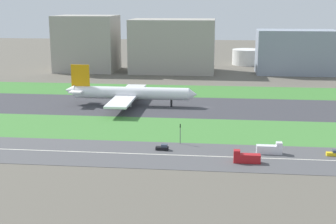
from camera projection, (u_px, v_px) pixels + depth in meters
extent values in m
plane|color=#5B564C|center=(206.00, 107.00, 225.68)|extent=(800.00, 800.00, 0.00)
cube|color=#38383D|center=(206.00, 107.00, 225.67)|extent=(280.00, 46.00, 0.10)
cube|color=#3D7A33|center=(209.00, 91.00, 265.33)|extent=(280.00, 36.00, 0.10)
cube|color=#427F38|center=(203.00, 130.00, 186.01)|extent=(280.00, 36.00, 0.10)
cube|color=#4C4C4F|center=(200.00, 156.00, 155.06)|extent=(280.00, 28.00, 0.10)
cube|color=silver|center=(200.00, 156.00, 155.04)|extent=(266.00, 0.50, 0.01)
cylinder|color=white|center=(131.00, 93.00, 228.07)|extent=(56.00, 6.00, 6.00)
cone|color=white|center=(193.00, 94.00, 224.91)|extent=(4.00, 5.70, 5.70)
cone|color=white|center=(70.00, 90.00, 231.09)|extent=(5.00, 5.40, 5.40)
cube|color=orange|center=(80.00, 76.00, 228.85)|extent=(9.00, 0.80, 11.00)
cube|color=white|center=(79.00, 90.00, 230.57)|extent=(6.00, 16.00, 0.60)
cube|color=white|center=(133.00, 90.00, 243.07)|extent=(10.00, 26.00, 1.00)
cylinder|color=gray|center=(133.00, 96.00, 237.66)|extent=(5.00, 3.20, 3.20)
cube|color=white|center=(121.00, 102.00, 214.05)|extent=(10.00, 26.00, 1.00)
cylinder|color=gray|center=(126.00, 104.00, 220.25)|extent=(5.00, 3.20, 3.20)
cylinder|color=black|center=(171.00, 103.00, 227.07)|extent=(1.00, 1.00, 3.20)
cylinder|color=black|center=(125.00, 101.00, 232.94)|extent=(1.00, 1.00, 3.20)
cylinder|color=black|center=(122.00, 104.00, 226.17)|extent=(1.00, 1.00, 3.20)
cube|color=black|center=(162.00, 148.00, 161.15)|extent=(4.40, 1.80, 1.10)
cube|color=#333D4C|center=(164.00, 146.00, 160.83)|extent=(2.20, 1.66, 0.90)
cube|color=yellow|center=(333.00, 154.00, 155.16)|extent=(4.40, 1.80, 1.10)
cube|color=#333D4C|center=(336.00, 151.00, 154.85)|extent=(2.20, 1.66, 0.90)
cube|color=silver|center=(269.00, 149.00, 157.16)|extent=(8.40, 2.50, 2.80)
cube|color=silver|center=(279.00, 144.00, 156.36)|extent=(2.00, 2.30, 1.20)
cube|color=#B2191E|center=(247.00, 158.00, 148.31)|extent=(8.40, 2.50, 2.80)
cube|color=#B2191E|center=(237.00, 152.00, 148.19)|extent=(2.00, 2.30, 1.20)
cylinder|color=#4C4C51|center=(180.00, 135.00, 167.73)|extent=(0.24, 0.24, 6.00)
cube|color=black|center=(180.00, 126.00, 166.90)|extent=(0.36, 0.36, 1.20)
sphere|color=#19D826|center=(180.00, 125.00, 166.64)|extent=(0.24, 0.24, 0.24)
cube|color=#9E998E|center=(87.00, 43.00, 340.84)|extent=(42.54, 35.24, 39.67)
cube|color=#9E998E|center=(173.00, 46.00, 334.55)|extent=(59.03, 36.03, 37.24)
cube|color=gray|center=(295.00, 52.00, 326.34)|extent=(53.37, 26.56, 30.33)
cylinder|color=silver|center=(247.00, 57.00, 375.20)|extent=(22.87, 22.87, 12.17)
cylinder|color=silver|center=(294.00, 55.00, 370.95)|extent=(22.19, 22.19, 15.60)
cylinder|color=silver|center=(332.00, 55.00, 367.64)|extent=(20.41, 20.41, 17.33)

